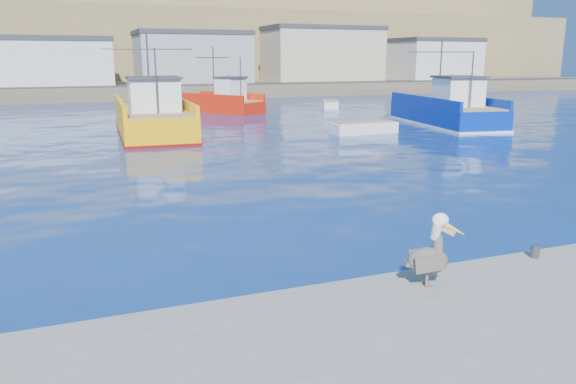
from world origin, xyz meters
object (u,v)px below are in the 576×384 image
at_px(trawler_yellow_b, 153,118).
at_px(trawler_blue, 447,111).
at_px(boat_orange, 223,101).
at_px(skiff_mid, 364,129).
at_px(skiff_far, 331,105).
at_px(pelican, 430,255).

xyz_separation_m(trawler_yellow_b, trawler_blue, (21.87, -2.53, -0.06)).
bearing_deg(boat_orange, trawler_yellow_b, -121.67).
relative_size(skiff_mid, skiff_far, 1.03).
bearing_deg(skiff_far, trawler_yellow_b, -144.03).
distance_m(boat_orange, pelican, 43.88).
xyz_separation_m(trawler_blue, skiff_mid, (-8.33, -2.01, -0.75)).
height_order(trawler_yellow_b, boat_orange, trawler_yellow_b).
relative_size(boat_orange, pelican, 5.76).
height_order(skiff_mid, pelican, pelican).
xyz_separation_m(trawler_yellow_b, pelican, (1.30, -29.45, 0.03)).
height_order(trawler_blue, skiff_far, trawler_blue).
distance_m(boat_orange, skiff_mid, 19.05).
xyz_separation_m(trawler_blue, boat_orange, (-13.33, 16.36, -0.03)).
height_order(boat_orange, pelican, boat_orange).
relative_size(skiff_far, pelican, 2.93).
xyz_separation_m(skiff_mid, skiff_far, (6.70, 19.22, -0.02)).
distance_m(trawler_blue, skiff_far, 17.31).
height_order(trawler_yellow_b, skiff_far, trawler_yellow_b).
relative_size(trawler_yellow_b, boat_orange, 1.47).
bearing_deg(boat_orange, pelican, -99.49).
distance_m(trawler_blue, skiff_mid, 8.60).
xyz_separation_m(trawler_blue, pelican, (-20.57, -26.92, 0.09)).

